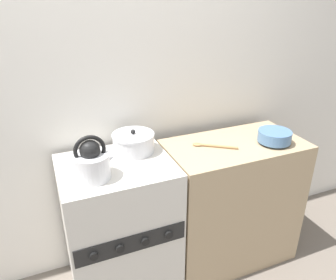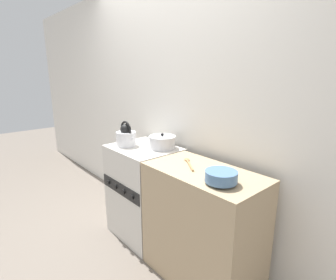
{
  "view_description": "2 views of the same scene",
  "coord_description": "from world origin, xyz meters",
  "px_view_note": "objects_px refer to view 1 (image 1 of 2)",
  "views": [
    {
      "loc": [
        -0.34,
        -1.3,
        1.78
      ],
      "look_at": [
        0.32,
        0.28,
        0.98
      ],
      "focal_mm": 35.0,
      "sensor_mm": 36.0,
      "label": 1
    },
    {
      "loc": [
        1.92,
        -1.1,
        1.58
      ],
      "look_at": [
        0.31,
        0.3,
        1.02
      ],
      "focal_mm": 28.0,
      "sensor_mm": 36.0,
      "label": 2
    }
  ],
  "objects_px": {
    "enamel_bowl": "(274,136)",
    "cooking_pot": "(134,143)",
    "stove": "(121,229)",
    "kettle": "(92,162)"
  },
  "relations": [
    {
      "from": "stove",
      "to": "kettle",
      "type": "xyz_separation_m",
      "value": [
        -0.14,
        -0.09,
        0.54
      ]
    },
    {
      "from": "kettle",
      "to": "cooking_pot",
      "type": "height_order",
      "value": "kettle"
    },
    {
      "from": "stove",
      "to": "kettle",
      "type": "relative_size",
      "value": 3.77
    },
    {
      "from": "cooking_pot",
      "to": "enamel_bowl",
      "type": "bearing_deg",
      "value": -14.8
    },
    {
      "from": "enamel_bowl",
      "to": "cooking_pot",
      "type": "bearing_deg",
      "value": 165.2
    },
    {
      "from": "cooking_pot",
      "to": "stove",
      "type": "bearing_deg",
      "value": -140.83
    },
    {
      "from": "stove",
      "to": "kettle",
      "type": "bearing_deg",
      "value": -146.37
    },
    {
      "from": "kettle",
      "to": "cooking_pot",
      "type": "distance_m",
      "value": 0.35
    },
    {
      "from": "stove",
      "to": "cooking_pot",
      "type": "relative_size",
      "value": 3.63
    },
    {
      "from": "stove",
      "to": "kettle",
      "type": "distance_m",
      "value": 0.57
    }
  ]
}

